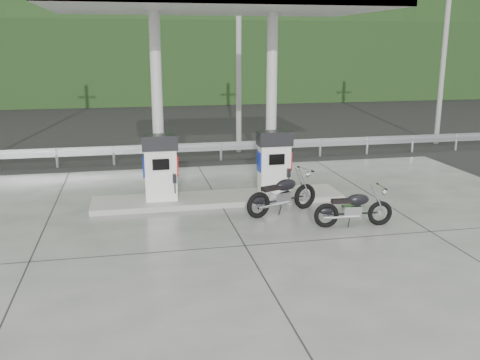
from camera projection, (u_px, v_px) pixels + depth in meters
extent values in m
plane|color=black|center=(236.00, 231.00, 12.71)|extent=(160.00, 160.00, 0.00)
cube|color=slate|center=(236.00, 231.00, 12.71)|extent=(18.00, 14.00, 0.02)
cube|color=#A19F96|center=(219.00, 199.00, 15.06)|extent=(7.00, 1.40, 0.15)
cylinder|color=silver|center=(157.00, 107.00, 14.49)|extent=(0.30, 0.30, 5.00)
cylinder|color=silver|center=(271.00, 104.00, 15.12)|extent=(0.30, 0.30, 5.00)
cube|color=silver|center=(217.00, 2.00, 13.76)|extent=(8.50, 5.00, 0.40)
cube|color=black|center=(185.00, 145.00, 23.62)|extent=(60.00, 7.00, 0.01)
cylinder|color=gray|center=(239.00, 53.00, 21.13)|extent=(0.22, 0.22, 8.00)
cylinder|color=gray|center=(444.00, 52.00, 22.89)|extent=(0.22, 0.22, 8.00)
cube|color=black|center=(159.00, 62.00, 40.44)|extent=(80.00, 6.00, 6.00)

